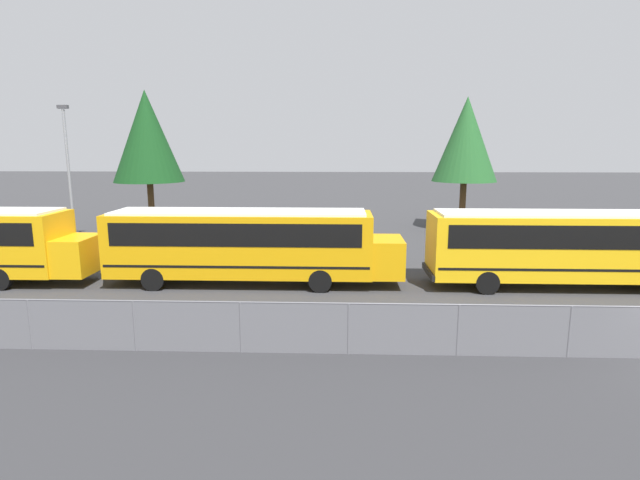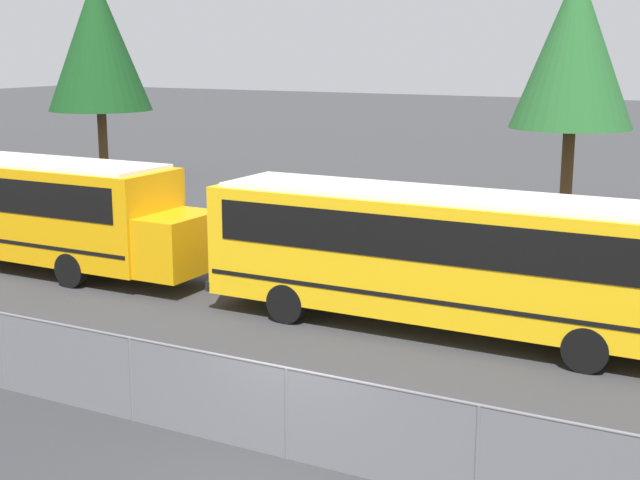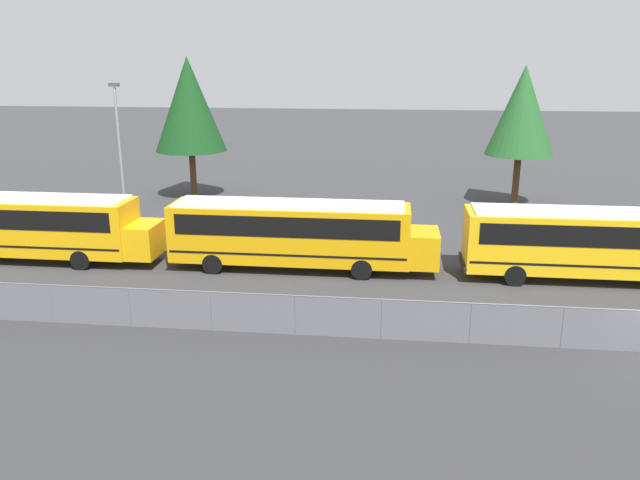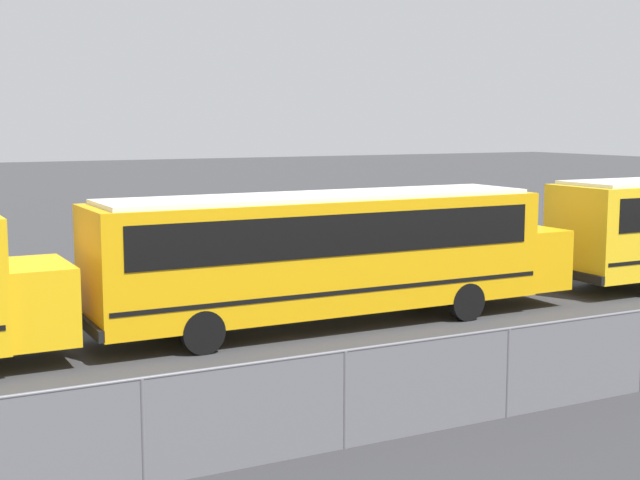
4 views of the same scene
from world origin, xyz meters
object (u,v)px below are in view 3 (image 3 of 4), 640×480
at_px(school_bus_2, 296,230).
at_px(tree_0, 522,111).
at_px(tree_2, 189,104).
at_px(school_bus_3, 599,240).
at_px(school_bus_1, 27,223).
at_px(light_pole, 119,146).

bearing_deg(school_bus_2, tree_0, 49.41).
bearing_deg(tree_2, school_bus_3, -32.35).
bearing_deg(tree_0, tree_2, -179.84).
bearing_deg(tree_0, school_bus_1, -149.97).
distance_m(light_pole, tree_0, 25.20).
distance_m(school_bus_3, tree_2, 27.49).
distance_m(school_bus_3, light_pole, 26.69).
xyz_separation_m(school_bus_1, tree_0, (25.50, 14.74, 4.33)).
relative_size(school_bus_2, tree_2, 1.29).
distance_m(school_bus_1, light_pole, 8.88).
relative_size(school_bus_2, tree_0, 1.36).
xyz_separation_m(school_bus_1, tree_2, (3.52, 14.68, 4.55)).
xyz_separation_m(tree_0, tree_2, (-21.98, -0.06, 0.22)).
height_order(school_bus_2, tree_2, tree_2).
height_order(school_bus_1, light_pole, light_pole).
distance_m(school_bus_2, tree_0, 19.66).
relative_size(school_bus_2, school_bus_3, 1.00).
distance_m(school_bus_2, light_pole, 14.67).
relative_size(school_bus_3, light_pole, 1.53).
bearing_deg(school_bus_2, school_bus_1, -179.21).
xyz_separation_m(light_pole, tree_2, (2.36, 6.26, 2.00)).
bearing_deg(school_bus_1, school_bus_2, 0.79).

